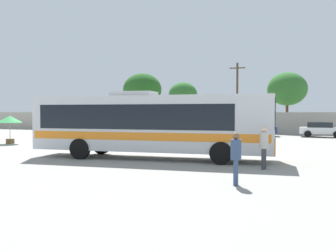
{
  "coord_description": "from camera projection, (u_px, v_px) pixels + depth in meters",
  "views": [
    {
      "loc": [
        7.86,
        -17.94,
        2.39
      ],
      "look_at": [
        0.02,
        2.52,
        1.57
      ],
      "focal_mm": 40.19,
      "sensor_mm": 36.0,
      "label": 1
    }
  ],
  "objects": [
    {
      "name": "ground_plane",
      "position": [
        202.0,
        143.0,
        28.98
      ],
      "size": [
        300.0,
        300.0,
        0.0
      ],
      "primitive_type": "plane",
      "color": "gray"
    },
    {
      "name": "perimeter_wall",
      "position": [
        236.0,
        123.0,
        41.85
      ],
      "size": [
        80.0,
        0.3,
        2.36
      ],
      "primitive_type": "cube",
      "color": "#9E998C",
      "rests_on": "ground_plane"
    },
    {
      "name": "coach_bus_silver_orange",
      "position": [
        148.0,
        123.0,
        19.2
      ],
      "size": [
        12.42,
        3.56,
        3.43
      ],
      "color": "silver",
      "rests_on": "ground_plane"
    },
    {
      "name": "attendant_by_bus_door",
      "position": [
        264.0,
        145.0,
        15.56
      ],
      "size": [
        0.4,
        0.4,
        1.79
      ],
      "color": "#38383D",
      "rests_on": "ground_plane"
    },
    {
      "name": "passenger_waiting_on_apron",
      "position": [
        236.0,
        155.0,
        12.18
      ],
      "size": [
        0.4,
        0.4,
        1.72
      ],
      "color": "#33476B",
      "rests_on": "ground_plane"
    },
    {
      "name": "vendor_umbrella_near_gate_green",
      "position": [
        10.0,
        120.0,
        28.23
      ],
      "size": [
        1.87,
        1.87,
        2.1
      ],
      "color": "gray",
      "rests_on": "ground_plane"
    },
    {
      "name": "parked_car_leftmost_black",
      "position": [
        152.0,
        126.0,
        41.9
      ],
      "size": [
        4.46,
        2.17,
        1.44
      ],
      "color": "black",
      "rests_on": "ground_plane"
    },
    {
      "name": "parked_car_second_white",
      "position": [
        202.0,
        127.0,
        38.75
      ],
      "size": [
        4.55,
        2.23,
        1.49
      ],
      "color": "silver",
      "rests_on": "ground_plane"
    },
    {
      "name": "parked_car_third_dark_blue",
      "position": [
        257.0,
        128.0,
        36.97
      ],
      "size": [
        4.15,
        2.21,
        1.48
      ],
      "color": "navy",
      "rests_on": "ground_plane"
    },
    {
      "name": "parked_car_rightmost_white",
      "position": [
        322.0,
        129.0,
        35.57
      ],
      "size": [
        4.09,
        2.11,
        1.42
      ],
      "color": "silver",
      "rests_on": "ground_plane"
    },
    {
      "name": "utility_pole_far",
      "position": [
        237.0,
        96.0,
        43.51
      ],
      "size": [
        1.8,
        0.24,
        8.07
      ],
      "color": "#4C3823",
      "rests_on": "ground_plane"
    },
    {
      "name": "roadside_tree_left",
      "position": [
        142.0,
        90.0,
        52.71
      ],
      "size": [
        5.39,
        5.39,
        7.81
      ],
      "color": "brown",
      "rests_on": "ground_plane"
    },
    {
      "name": "roadside_tree_midleft",
      "position": [
        183.0,
        95.0,
        46.66
      ],
      "size": [
        3.54,
        3.54,
        6.08
      ],
      "color": "brown",
      "rests_on": "ground_plane"
    },
    {
      "name": "roadside_tree_midright",
      "position": [
        287.0,
        89.0,
        42.9
      ],
      "size": [
        4.47,
        4.47,
        6.92
      ],
      "color": "brown",
      "rests_on": "ground_plane"
    }
  ]
}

